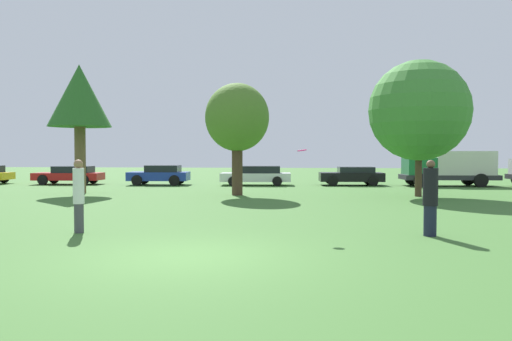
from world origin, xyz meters
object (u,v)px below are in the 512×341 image
(tree_0, at_px, (79,98))
(parked_car_red, at_px, (70,175))
(parked_car_blue, at_px, (160,174))
(person_thrower, at_px, (79,195))
(tree_1, at_px, (237,118))
(parked_car_black, at_px, (352,175))
(delivery_truck_green, at_px, (450,167))
(person_catcher, at_px, (430,198))
(frisbee, at_px, (302,150))
(tree_2, at_px, (419,111))
(parked_car_white, at_px, (257,175))

(tree_0, bearing_deg, parked_car_red, 119.00)
(tree_0, distance_m, parked_car_blue, 8.40)
(person_thrower, bearing_deg, tree_1, 75.77)
(parked_car_red, relative_size, parked_car_black, 1.08)
(tree_1, distance_m, delivery_truck_green, 14.93)
(person_catcher, bearing_deg, tree_1, -63.34)
(delivery_truck_green, bearing_deg, parked_car_blue, -1.12)
(person_thrower, xyz_separation_m, tree_1, (2.61, 11.94, 2.76))
(tree_0, bearing_deg, frisbee, -46.39)
(person_thrower, bearing_deg, parked_car_black, 64.08)
(frisbee, relative_size, parked_car_red, 0.05)
(frisbee, relative_size, tree_1, 0.04)
(tree_2, height_order, parked_car_red, tree_2)
(parked_car_white, bearing_deg, delivery_truck_green, 178.13)
(parked_car_red, bearing_deg, person_catcher, 131.01)
(person_catcher, relative_size, frisbee, 7.83)
(parked_car_white, distance_m, delivery_truck_green, 12.09)
(person_catcher, bearing_deg, parked_car_blue, -59.01)
(parked_car_white, bearing_deg, frisbee, 95.64)
(delivery_truck_green, bearing_deg, parked_car_black, -4.89)
(frisbee, relative_size, parked_car_black, 0.06)
(person_catcher, distance_m, parked_car_blue, 22.69)
(person_catcher, bearing_deg, parked_car_black, -91.95)
(person_thrower, bearing_deg, frisbee, 3.48)
(parked_car_red, bearing_deg, frisbee, 125.98)
(person_thrower, xyz_separation_m, delivery_truck_green, (14.98, 19.90, 0.21))
(person_catcher, distance_m, parked_car_red, 26.60)
(tree_1, relative_size, tree_2, 0.85)
(tree_2, bearing_deg, frisbee, -115.73)
(tree_0, distance_m, parked_car_red, 9.11)
(parked_car_blue, distance_m, delivery_truck_green, 18.37)
(person_catcher, relative_size, parked_car_red, 0.43)
(delivery_truck_green, bearing_deg, person_thrower, 50.19)
(parked_car_black, bearing_deg, person_catcher, 87.10)
(tree_0, distance_m, tree_1, 8.28)
(tree_1, relative_size, parked_car_blue, 1.40)
(parked_car_blue, height_order, parked_car_white, parked_car_blue)
(frisbee, height_order, tree_2, tree_2)
(person_catcher, bearing_deg, tree_2, -103.17)
(person_catcher, height_order, frisbee, frisbee)
(parked_car_red, distance_m, parked_car_black, 18.46)
(person_thrower, bearing_deg, tree_0, 112.24)
(frisbee, height_order, parked_car_red, frisbee)
(parked_car_black, bearing_deg, frisbee, 77.85)
(tree_0, bearing_deg, tree_1, -3.42)
(frisbee, height_order, parked_car_blue, frisbee)
(tree_2, relative_size, parked_car_white, 1.42)
(person_catcher, distance_m, tree_0, 19.33)
(parked_car_white, bearing_deg, person_thrower, 78.78)
(person_catcher, bearing_deg, delivery_truck_green, -108.99)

